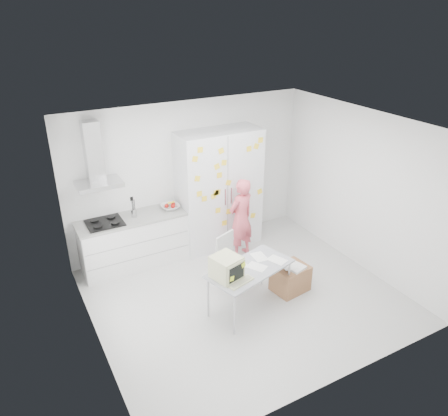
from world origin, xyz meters
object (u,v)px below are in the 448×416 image
person (241,218)px  desk (236,269)px  chair (230,258)px  cardboard_box (290,278)px

person → desk: person is taller
person → chair: (-0.64, -0.76, -0.22)m
desk → person: bearing=41.4°
desk → cardboard_box: desk is taller
desk → chair: desk is taller
chair → cardboard_box: (0.79, -0.55, -0.30)m
person → cardboard_box: 1.41m
chair → cardboard_box: bearing=-56.1°
person → chair: 1.01m
desk → cardboard_box: bearing=-10.4°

